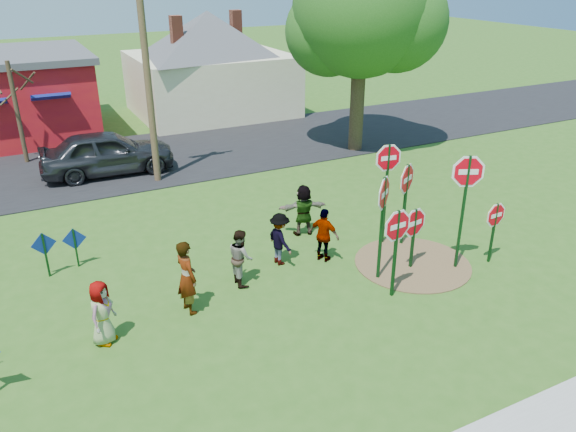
% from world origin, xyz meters
% --- Properties ---
extents(ground, '(120.00, 120.00, 0.00)m').
position_xyz_m(ground, '(0.00, 0.00, 0.00)').
color(ground, '#2F5919').
rests_on(ground, ground).
extents(road, '(120.00, 7.50, 0.04)m').
position_xyz_m(road, '(0.00, 11.50, 0.02)').
color(road, black).
rests_on(road, ground).
extents(dirt_patch, '(3.20, 3.20, 0.03)m').
position_xyz_m(dirt_patch, '(4.50, -1.00, 0.01)').
color(dirt_patch, brown).
rests_on(dirt_patch, ground).
extents(cream_house, '(9.40, 9.40, 6.50)m').
position_xyz_m(cream_house, '(5.50, 18.00, 2.92)').
color(cream_house, beige).
rests_on(cream_house, ground).
extents(stop_sign_a, '(1.09, 0.13, 2.48)m').
position_xyz_m(stop_sign_a, '(3.00, -2.06, 1.72)').
color(stop_sign_a, black).
rests_on(stop_sign_a, ground).
extents(stop_sign_b, '(1.06, 0.18, 3.20)m').
position_xyz_m(stop_sign_b, '(4.51, 0.46, 2.34)').
color(stop_sign_b, black).
rests_on(stop_sign_b, ground).
extents(stop_sign_c, '(1.06, 0.51, 3.38)m').
position_xyz_m(stop_sign_c, '(5.42, -1.69, 2.39)').
color(stop_sign_c, black).
rests_on(stop_sign_c, ground).
extents(stop_sign_d, '(1.06, 0.58, 2.66)m').
position_xyz_m(stop_sign_d, '(4.97, 0.13, 1.88)').
color(stop_sign_d, black).
rests_on(stop_sign_d, ground).
extents(stop_sign_e, '(1.08, 0.19, 1.90)m').
position_xyz_m(stop_sign_e, '(4.32, -1.13, 1.24)').
color(stop_sign_e, black).
rests_on(stop_sign_e, ground).
extents(stop_sign_f, '(0.93, 0.08, 1.89)m').
position_xyz_m(stop_sign_f, '(6.49, -1.86, 1.32)').
color(stop_sign_f, black).
rests_on(stop_sign_f, ground).
extents(stop_sign_g, '(0.94, 0.71, 3.01)m').
position_xyz_m(stop_sign_g, '(3.19, -1.20, 2.11)').
color(stop_sign_g, black).
rests_on(stop_sign_g, ground).
extents(blue_diamond_c, '(0.64, 0.10, 1.29)m').
position_xyz_m(blue_diamond_c, '(-4.59, 2.86, 0.80)').
color(blue_diamond_c, black).
rests_on(blue_diamond_c, ground).
extents(blue_diamond_d, '(0.63, 0.06, 1.15)m').
position_xyz_m(blue_diamond_d, '(-3.81, 3.08, 0.71)').
color(blue_diamond_d, black).
rests_on(blue_diamond_d, ground).
extents(person_a, '(0.85, 0.87, 1.51)m').
position_xyz_m(person_a, '(-3.78, -0.75, 0.76)').
color(person_a, '#3F4B93').
rests_on(person_a, ground).
extents(person_b, '(0.57, 0.75, 1.86)m').
position_xyz_m(person_b, '(-1.76, -0.41, 0.93)').
color(person_b, '#277C75').
rests_on(person_b, ground).
extents(person_c, '(0.61, 0.76, 1.51)m').
position_xyz_m(person_c, '(-0.13, 0.23, 0.76)').
color(person_c, brown).
rests_on(person_c, ground).
extents(person_d, '(0.66, 1.03, 1.50)m').
position_xyz_m(person_d, '(1.23, 0.71, 0.75)').
color(person_d, '#39393E').
rests_on(person_d, ground).
extents(person_e, '(0.79, 0.98, 1.56)m').
position_xyz_m(person_e, '(2.40, 0.31, 0.78)').
color(person_e, '#592E60').
rests_on(person_e, ground).
extents(person_f, '(1.56, 0.81, 1.60)m').
position_xyz_m(person_f, '(2.69, 2.06, 0.80)').
color(person_f, '#194A1F').
rests_on(person_f, ground).
extents(suv, '(5.14, 2.26, 1.72)m').
position_xyz_m(suv, '(-1.59, 10.28, 0.90)').
color(suv, '#323237').
rests_on(suv, road).
extents(utility_pole, '(1.99, 0.25, 8.15)m').
position_xyz_m(utility_pole, '(-0.09, 8.68, 4.29)').
color(utility_pole, '#4C3823').
rests_on(utility_pole, ground).
extents(leafy_tree, '(6.25, 5.70, 8.88)m').
position_xyz_m(leafy_tree, '(9.01, 8.61, 5.71)').
color(leafy_tree, '#382819').
rests_on(leafy_tree, ground).
extents(bare_tree_east, '(1.80, 1.80, 4.19)m').
position_xyz_m(bare_tree_east, '(-4.43, 13.31, 2.71)').
color(bare_tree_east, '#382819').
rests_on(bare_tree_east, ground).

